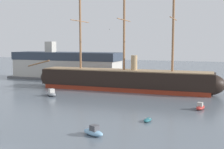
% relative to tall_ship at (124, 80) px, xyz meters
% --- Properties ---
extents(tall_ship, '(60.67, 12.95, 29.18)m').
position_rel_tall_ship_xyz_m(tall_ship, '(0.00, 0.00, 0.00)').
color(tall_ship, maroon).
rests_on(tall_ship, ground).
extents(motorboat_foreground_right, '(4.16, 2.94, 1.61)m').
position_rel_tall_ship_xyz_m(motorboat_foreground_right, '(9.46, -41.13, -2.61)').
color(motorboat_foreground_right, '#7FB2D6').
rests_on(motorboat_foreground_right, ground).
extents(dinghy_mid_right, '(1.37, 2.71, 0.62)m').
position_rel_tall_ship_xyz_m(dinghy_mid_right, '(15.06, -30.59, -2.87)').
color(dinghy_mid_right, '#236670').
rests_on(dinghy_mid_right, ground).
extents(motorboat_alongside_bow, '(4.78, 4.31, 1.92)m').
position_rel_tall_ship_xyz_m(motorboat_alongside_bow, '(-14.61, -15.61, -2.50)').
color(motorboat_alongside_bow, gray).
rests_on(motorboat_alongside_bow, ground).
extents(motorboat_alongside_stern, '(2.09, 3.89, 1.55)m').
position_rel_tall_ship_xyz_m(motorboat_alongside_stern, '(22.92, -17.52, -2.63)').
color(motorboat_alongside_stern, '#B22D28').
rests_on(motorboat_alongside_stern, ground).
extents(sailboat_far_left, '(4.34, 1.59, 5.54)m').
position_rel_tall_ship_xyz_m(sailboat_far_left, '(-25.42, 0.23, -2.71)').
color(sailboat_far_left, orange).
rests_on(sailboat_far_left, ground).
extents(dinghy_distant_centre, '(1.96, 1.16, 0.43)m').
position_rel_tall_ship_xyz_m(dinghy_distant_centre, '(2.34, 10.63, -2.96)').
color(dinghy_distant_centre, '#B22D28').
rests_on(dinghy_distant_centre, ground).
extents(dockside_warehouse_left, '(45.82, 12.26, 14.30)m').
position_rel_tall_ship_xyz_m(dockside_warehouse_left, '(-29.24, 16.85, 1.95)').
color(dockside_warehouse_left, '#565659').
rests_on(dockside_warehouse_left, ground).
extents(seagull_in_flight, '(0.51, 1.26, 0.14)m').
position_rel_tall_ship_xyz_m(seagull_in_flight, '(2.90, -18.55, 13.64)').
color(seagull_in_flight, silver).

